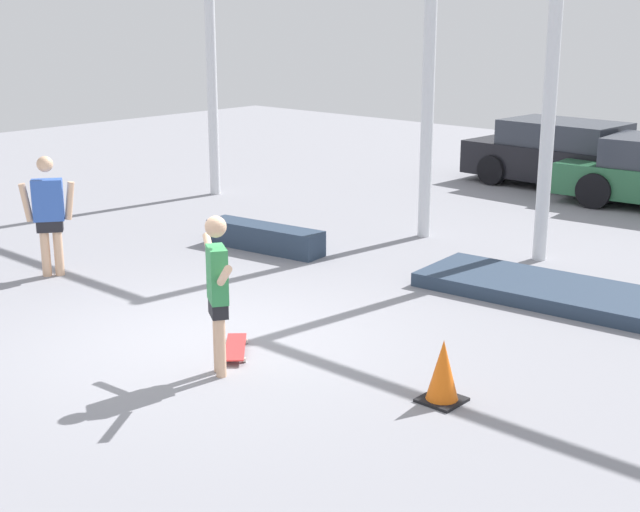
# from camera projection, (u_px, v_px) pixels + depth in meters

# --- Properties ---
(ground_plane) EXTENTS (36.00, 36.00, 0.00)m
(ground_plane) POSITION_uv_depth(u_px,v_px,m) (208.00, 342.00, 10.00)
(ground_plane) COLOR gray
(skateboarder) EXTENTS (1.19, 0.79, 1.66)m
(skateboarder) POSITION_uv_depth(u_px,v_px,m) (218.00, 286.00, 8.88)
(skateboarder) COLOR #DBAD89
(skateboarder) RESTS_ON ground_plane
(skateboard) EXTENTS (0.71, 0.72, 0.08)m
(skateboard) POSITION_uv_depth(u_px,v_px,m) (235.00, 347.00, 9.67)
(skateboard) COLOR red
(skateboard) RESTS_ON ground_plane
(grind_box) EXTENTS (2.03, 0.72, 0.39)m
(grind_box) POSITION_uv_depth(u_px,v_px,m) (265.00, 238.00, 13.77)
(grind_box) COLOR #28384C
(grind_box) RESTS_ON ground_plane
(manual_pad) EXTENTS (3.47, 1.62, 0.18)m
(manual_pad) POSITION_uv_depth(u_px,v_px,m) (549.00, 290.00, 11.52)
(manual_pad) COLOR #28384C
(manual_pad) RESTS_ON ground_plane
(canopy_support_left) EXTENTS (5.36, 0.20, 5.12)m
(canopy_support_left) POSITION_uv_depth(u_px,v_px,m) (308.00, 35.00, 15.48)
(canopy_support_left) COLOR silver
(canopy_support_left) RESTS_ON ground_plane
(parked_car_black) EXTENTS (4.40, 1.99, 1.38)m
(parked_car_black) POSITION_uv_depth(u_px,v_px,m) (568.00, 156.00, 18.45)
(parked_car_black) COLOR black
(parked_car_black) RESTS_ON ground_plane
(bystander) EXTENTS (0.52, 0.66, 1.69)m
(bystander) POSITION_uv_depth(u_px,v_px,m) (49.00, 211.00, 12.25)
(bystander) COLOR #DBAD89
(bystander) RESTS_ON ground_plane
(traffic_cone) EXTENTS (0.39, 0.39, 0.62)m
(traffic_cone) POSITION_uv_depth(u_px,v_px,m) (443.00, 372.00, 8.40)
(traffic_cone) COLOR black
(traffic_cone) RESTS_ON ground_plane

